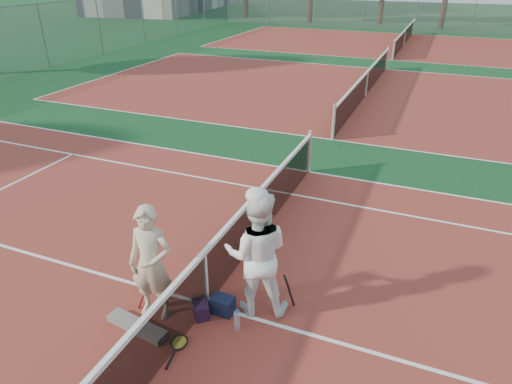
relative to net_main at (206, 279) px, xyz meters
The scene contains 17 objects.
ground 0.51m from the net_main, ahead, with size 130.00×130.00×0.00m, color #103C1C.
court_main 0.51m from the net_main, ahead, with size 23.77×10.97×0.01m, color maroon.
court_far_a 13.51m from the net_main, 90.00° to the left, with size 23.77×10.97×0.01m, color maroon.
court_far_b 27.00m from the net_main, 90.00° to the left, with size 23.77×10.97×0.01m, color maroon.
net_main is the anchor object (origin of this frame).
net_far_a 13.50m from the net_main, 90.00° to the left, with size 0.10×10.98×1.02m, color black, non-canonical shape.
net_far_b 27.00m from the net_main, 90.00° to the left, with size 0.10×10.98×1.02m, color black, non-canonical shape.
fence_back 34.01m from the net_main, 90.00° to the left, with size 32.00×0.06×3.00m, color slate, non-canonical shape.
player_a 0.87m from the net_main, 144.81° to the right, with size 0.67×0.44×1.82m, color beige.
player_b 0.92m from the net_main, 18.61° to the left, with size 0.97×0.76×1.99m, color white.
racket_red 0.91m from the net_main, 156.18° to the right, with size 0.26×0.27×0.57m, color maroon, non-canonical shape.
racket_black_held 1.24m from the net_main, 20.91° to the left, with size 0.19×0.27×0.59m, color black, non-canonical shape.
racket_spare 1.00m from the net_main, 88.95° to the right, with size 0.60×0.27×0.05m, color black, non-canonical shape.
sports_bag_navy 0.47m from the net_main, 10.30° to the right, with size 0.35×0.24×0.28m, color black.
sports_bag_purple 0.46m from the net_main, 83.93° to the right, with size 0.30×0.21×0.24m, color black.
net_cover_canvas 1.19m from the net_main, 129.55° to the right, with size 1.00×0.23×0.11m, color #68625E.
water_bottle 0.79m from the net_main, 23.81° to the right, with size 0.09×0.09×0.30m, color silver.
Camera 1 is at (2.82, -4.84, 4.78)m, focal length 32.00 mm.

